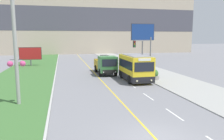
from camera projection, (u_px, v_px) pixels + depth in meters
The scene contains 13 objects.
ground_plane at pixel (156, 140), 11.18m from camera, with size 300.00×300.00×0.00m, color slate.
lane_marking_centre at pixel (151, 128), 12.64m from camera, with size 2.88×140.00×0.01m.
apartment_block_background at pixel (75, 22), 70.53m from camera, with size 80.00×8.04×20.59m.
city_bus at pixel (135, 68), 26.18m from camera, with size 2.68×6.07×3.11m.
dump_truck at pixel (106, 65), 30.47m from camera, with size 2.43×6.67×2.65m.
car_distant at pixel (105, 59), 46.52m from camera, with size 1.80×4.30×1.45m.
utility_pole_near at pixel (15, 45), 16.41m from camera, with size 1.80×0.44×9.78m.
traffic_light_mast at pixel (145, 53), 26.11m from camera, with size 2.28×0.32×5.23m.
billboard_large at pixel (143, 34), 41.23m from camera, with size 4.60×0.24×7.76m.
billboard_small at pixel (30, 54), 39.96m from camera, with size 3.95×0.24×3.43m.
planter_round_near at pixel (154, 75), 26.82m from camera, with size 1.21×1.21×1.23m.
planter_round_second at pixel (140, 70), 31.29m from camera, with size 1.22×1.22×1.24m.
planter_round_third at pixel (131, 66), 35.84m from camera, with size 1.15×1.15×1.20m.
Camera 1 is at (-4.57, -9.75, 5.18)m, focal length 35.00 mm.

